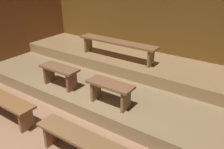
% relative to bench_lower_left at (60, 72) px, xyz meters
% --- Properties ---
extents(ground, '(6.69, 5.04, 0.08)m').
position_rel_bench_lower_left_xyz_m(ground, '(0.63, 0.31, -0.61)').
color(ground, '#9A6F4F').
extents(wall_back, '(6.69, 0.06, 2.31)m').
position_rel_bench_lower_left_xyz_m(wall_back, '(0.63, 2.46, 0.59)').
color(wall_back, brown).
rests_on(wall_back, ground).
extents(wall_left, '(0.06, 5.04, 2.31)m').
position_rel_bench_lower_left_xyz_m(wall_left, '(-2.34, 0.31, 0.59)').
color(wall_left, brown).
rests_on(wall_left, ground).
extents(platform_lower, '(5.89, 2.80, 0.26)m').
position_rel_bench_lower_left_xyz_m(platform_lower, '(0.63, 1.03, -0.44)').
color(platform_lower, '#91754F').
rests_on(platform_lower, ground).
extents(platform_middle, '(5.89, 1.39, 0.26)m').
position_rel_bench_lower_left_xyz_m(platform_middle, '(0.63, 1.73, -0.18)').
color(platform_middle, '#98754B').
rests_on(platform_middle, platform_lower).
extents(bench_lower_left, '(0.86, 0.33, 0.43)m').
position_rel_bench_lower_left_xyz_m(bench_lower_left, '(0.00, 0.00, 0.00)').
color(bench_lower_left, brown).
rests_on(bench_lower_left, platform_lower).
extents(bench_lower_right, '(0.86, 0.33, 0.43)m').
position_rel_bench_lower_left_xyz_m(bench_lower_right, '(1.27, 0.00, 0.00)').
color(bench_lower_right, brown).
rests_on(bench_lower_right, platform_lower).
extents(bench_middle_center, '(2.02, 0.33, 0.43)m').
position_rel_bench_lower_left_xyz_m(bench_middle_center, '(0.44, 1.47, 0.30)').
color(bench_middle_center, brown).
rests_on(bench_middle_center, platform_middle).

